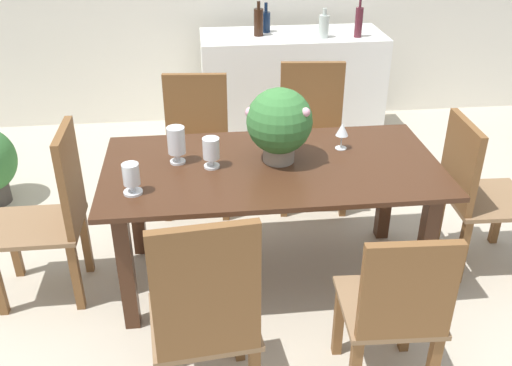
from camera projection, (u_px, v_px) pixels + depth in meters
ground_plane at (272, 284)px, 3.28m from camera, size 7.04×7.04×0.00m
dining_table at (272, 183)px, 3.06m from camera, size 1.78×0.90×0.73m
chair_near_right at (396, 309)px, 2.36m from camera, size 0.43×0.44×0.90m
chair_near_left at (205, 315)px, 2.25m from camera, size 0.48×0.47×1.03m
chair_foot_end at (474, 189)px, 3.23m from camera, size 0.48×0.47×0.92m
chair_head_end at (54, 210)px, 2.99m from camera, size 0.48×0.41×0.98m
chair_far_left at (196, 135)px, 3.87m from camera, size 0.50×0.44×0.92m
chair_far_right at (312, 127)px, 3.96m from camera, size 0.52×0.52×0.96m
flower_centerpiece at (279, 123)px, 2.95m from camera, size 0.35×0.35×0.40m
crystal_vase_left at (131, 177)px, 2.70m from camera, size 0.09×0.09×0.16m
crystal_vase_center_near at (176, 142)px, 2.97m from camera, size 0.09×0.09×0.20m
crystal_vase_right at (211, 150)px, 2.94m from camera, size 0.09×0.09×0.16m
wine_glass at (342, 130)px, 3.13m from camera, size 0.07×0.07×0.15m
kitchen_counter at (291, 88)px, 4.86m from camera, size 1.50×0.61×0.93m
wine_bottle_tall at (259, 22)px, 4.54m from camera, size 0.08×0.08×0.27m
wine_bottle_dark at (266, 21)px, 4.65m from camera, size 0.07×0.07×0.24m
wine_bottle_clear at (359, 22)px, 4.50m from camera, size 0.06×0.06×0.31m
wine_bottle_green at (324, 26)px, 4.49m from camera, size 0.08×0.08×0.23m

